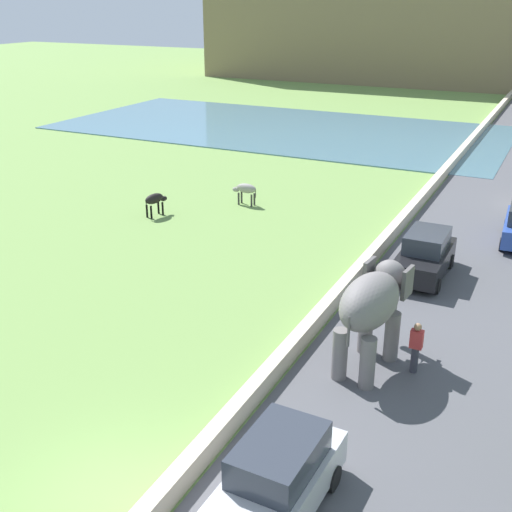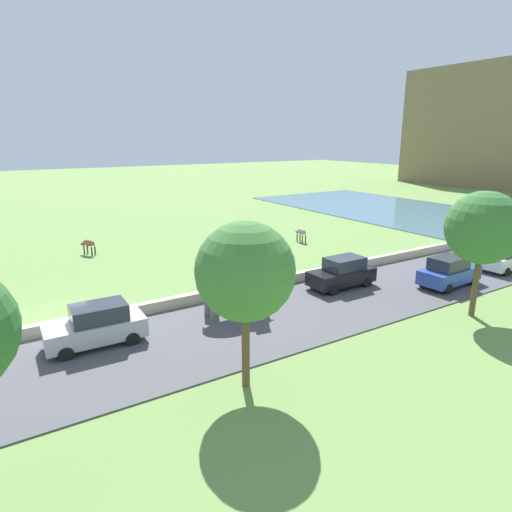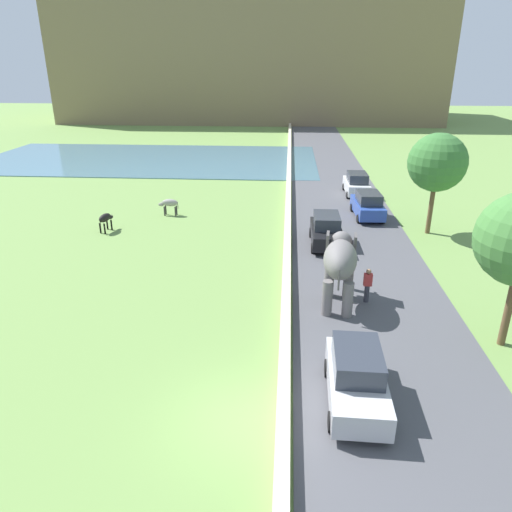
# 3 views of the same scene
# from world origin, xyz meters

# --- Properties ---
(ground_plane) EXTENTS (220.00, 220.00, 0.00)m
(ground_plane) POSITION_xyz_m (0.00, 0.00, 0.00)
(ground_plane) COLOR #6B8E47
(road_surface) EXTENTS (7.00, 120.00, 0.06)m
(road_surface) POSITION_xyz_m (5.00, 20.00, 0.03)
(road_surface) COLOR #4C4C51
(road_surface) RESTS_ON ground
(barrier_wall) EXTENTS (0.40, 110.00, 0.57)m
(barrier_wall) POSITION_xyz_m (1.20, 18.00, 0.29)
(barrier_wall) COLOR beige
(barrier_wall) RESTS_ON ground
(lake) EXTENTS (36.00, 18.00, 0.08)m
(lake) POSITION_xyz_m (-14.00, 39.61, 0.04)
(lake) COLOR slate
(lake) RESTS_ON ground
(elephant) EXTENTS (1.70, 3.54, 2.99)m
(elephant) POSITION_xyz_m (3.45, 7.59, 2.04)
(elephant) COLOR slate
(elephant) RESTS_ON ground
(person_beside_elephant) EXTENTS (0.36, 0.22, 1.63)m
(person_beside_elephant) POSITION_xyz_m (4.74, 7.82, 0.87)
(person_beside_elephant) COLOR #33333D
(person_beside_elephant) RESTS_ON ground
(car_white) EXTENTS (1.84, 4.02, 1.80)m
(car_white) POSITION_xyz_m (6.58, 26.25, 0.90)
(car_white) COLOR white
(car_white) RESTS_ON ground
(car_black) EXTENTS (1.81, 4.01, 1.80)m
(car_black) POSITION_xyz_m (3.42, 14.86, 0.90)
(car_black) COLOR black
(car_black) RESTS_ON ground
(car_blue) EXTENTS (1.94, 4.08, 1.80)m
(car_blue) POSITION_xyz_m (6.58, 20.28, 0.90)
(car_blue) COLOR #2D4CA8
(car_blue) RESTS_ON ground
(car_silver) EXTENTS (1.88, 4.04, 1.80)m
(car_silver) POSITION_xyz_m (3.43, 1.12, 0.90)
(car_silver) COLOR #B7B7BC
(car_silver) RESTS_ON ground
(cow_brown) EXTENTS (1.36, 1.01, 1.15)m
(cow_brown) POSITION_xyz_m (-12.10, 4.06, 0.84)
(cow_brown) COLOR brown
(cow_brown) RESTS_ON ground
(cow_black) EXTENTS (0.66, 1.42, 1.15)m
(cow_black) POSITION_xyz_m (-10.15, 16.36, 0.84)
(cow_black) COLOR black
(cow_black) RESTS_ON ground
(cow_grey) EXTENTS (1.40, 0.49, 1.15)m
(cow_grey) POSITION_xyz_m (-6.97, 19.94, 0.84)
(cow_grey) COLOR gray
(cow_grey) RESTS_ON ground
(tree_near) EXTENTS (3.44, 3.44, 6.11)m
(tree_near) POSITION_xyz_m (9.90, 17.42, 4.38)
(tree_near) COLOR brown
(tree_near) RESTS_ON ground
(tree_mid) EXTENTS (3.36, 3.36, 5.89)m
(tree_mid) POSITION_xyz_m (9.37, 4.82, 4.20)
(tree_mid) COLOR brown
(tree_mid) RESTS_ON ground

